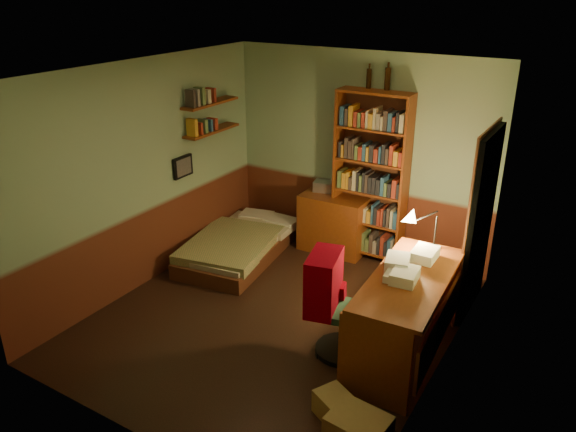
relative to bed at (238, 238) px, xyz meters
The scene contains 23 objects.
floor 1.56m from the bed, 39.18° to the right, with size 3.50×4.00×0.02m, color black.
ceiling 2.81m from the bed, 39.18° to the right, with size 3.50×4.00×0.02m, color silver.
wall_back 1.89m from the bed, 41.15° to the left, with size 3.50×0.02×2.60m, color gray.
wall_left 1.53m from the bed, 120.44° to the right, with size 0.02×4.00×2.60m, color gray.
wall_right 3.27m from the bed, 18.20° to the right, with size 0.02×4.00×2.60m, color gray.
wall_front 3.37m from the bed, 68.23° to the right, with size 3.50×0.02×2.60m, color gray.
doorway 3.02m from the bed, ahead, with size 0.06×0.90×2.00m, color black.
door_trim 2.99m from the bed, ahead, with size 0.02×0.98×2.08m, color #472313.
bed is the anchor object (origin of this frame).
dresser 1.26m from the bed, 39.40° to the left, with size 0.86×0.43×0.77m, color maroon.
mini_stereo 1.32m from the bed, 50.76° to the left, with size 0.25×0.19×0.14m, color #B2B2B7.
bookshelf 1.86m from the bed, 31.74° to the left, with size 0.93×0.29×2.16m, color maroon.
bottle_left 2.58m from the bed, 37.64° to the left, with size 0.06×0.06×0.23m, color black.
bottle_right 2.72m from the bed, 33.09° to the left, with size 0.07×0.07×0.26m, color black.
desk 2.75m from the bed, 18.71° to the right, with size 0.67×1.61×0.86m, color maroon.
paper_stack 2.63m from the bed, 17.80° to the right, with size 0.21×0.29×0.12m, color silver.
desk_lamp 2.75m from the bed, ahead, with size 0.19×0.19×0.63m, color black.
office_chair 2.39m from the bed, 29.17° to the right, with size 0.57×0.50×1.15m, color #2A5338.
red_jacket 2.32m from the bed, 26.85° to the right, with size 0.27×0.49×0.58m, color #940012.
wall_shelf_lower 1.42m from the bed, 163.89° to the left, with size 0.20×0.90×0.03m, color maroon.
wall_shelf_upper 1.75m from the bed, 163.89° to the left, with size 0.20×0.90×0.03m, color maroon.
framed_picture 1.18m from the bed, 145.08° to the right, with size 0.04×0.32×0.26m, color black.
cardboard_box_b 3.11m from the bed, 39.40° to the right, with size 0.31×0.25×0.22m, color #9C8149.
Camera 1 is at (2.77, -4.33, 3.38)m, focal length 35.00 mm.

